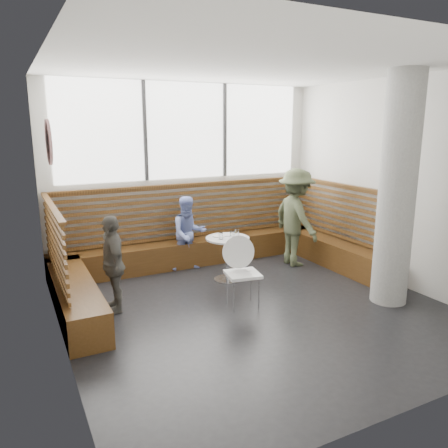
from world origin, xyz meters
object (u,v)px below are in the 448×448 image
concrete_column (397,191)px  adult_man (296,217)px  cafe_chair (240,266)px  child_left (113,264)px  cafe_table (228,250)px  child_back (189,234)px

concrete_column → adult_man: size_ratio=1.84×
cafe_chair → child_left: (-1.62, 0.60, 0.09)m
concrete_column → cafe_table: bearing=133.2°
cafe_table → child_left: bearing=-169.4°
cafe_table → child_back: (-0.35, 0.79, 0.13)m
concrete_column → child_back: 3.43m
adult_man → child_back: adult_man is taller
adult_man → child_left: (-3.38, -0.55, -0.21)m
cafe_table → adult_man: bearing=7.6°
child_left → child_back: bearing=129.8°
cafe_table → child_back: 0.87m
cafe_chair → adult_man: (1.76, 1.16, 0.30)m
concrete_column → cafe_chair: size_ratio=3.29×
cafe_table → cafe_chair: 1.01m
cafe_chair → child_back: 1.75m
concrete_column → child_left: concrete_column is taller
child_left → cafe_chair: bearing=73.0°
cafe_table → adult_man: adult_man is taller
concrete_column → cafe_chair: concrete_column is taller
adult_man → child_back: bearing=73.9°
concrete_column → cafe_table: 2.69m
concrete_column → child_back: bearing=128.2°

